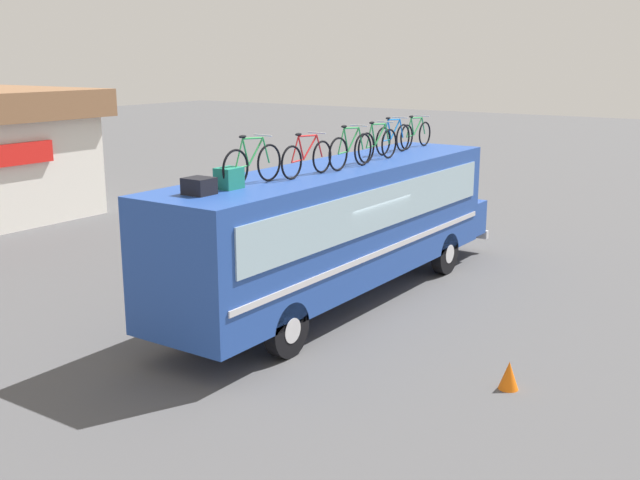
{
  "coord_description": "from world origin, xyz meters",
  "views": [
    {
      "loc": [
        -14.32,
        -9.28,
        5.62
      ],
      "look_at": [
        -0.72,
        0.0,
        1.64
      ],
      "focal_mm": 42.91,
      "sensor_mm": 36.0,
      "label": 1
    }
  ],
  "objects_px": {
    "bus": "(342,224)",
    "luggage_bag_2": "(229,178)",
    "rooftop_bicycle_4": "(378,144)",
    "traffic_cone": "(509,375)",
    "rooftop_bicycle_3": "(351,150)",
    "rooftop_bicycle_6": "(416,134)",
    "rooftop_bicycle_5": "(393,138)",
    "rooftop_bicycle_2": "(307,158)",
    "luggage_bag_1": "(199,186)",
    "rooftop_bicycle_1": "(253,164)"
  },
  "relations": [
    {
      "from": "bus",
      "to": "luggage_bag_2",
      "type": "xyz_separation_m",
      "value": [
        -3.8,
        0.07,
        1.54
      ]
    },
    {
      "from": "rooftop_bicycle_4",
      "to": "traffic_cone",
      "type": "height_order",
      "value": "rooftop_bicycle_4"
    },
    {
      "from": "bus",
      "to": "traffic_cone",
      "type": "height_order",
      "value": "bus"
    },
    {
      "from": "rooftop_bicycle_3",
      "to": "rooftop_bicycle_6",
      "type": "relative_size",
      "value": 1.02
    },
    {
      "from": "rooftop_bicycle_5",
      "to": "rooftop_bicycle_6",
      "type": "xyz_separation_m",
      "value": [
        1.4,
        0.08,
        -0.02
      ]
    },
    {
      "from": "rooftop_bicycle_2",
      "to": "rooftop_bicycle_6",
      "type": "height_order",
      "value": "rooftop_bicycle_2"
    },
    {
      "from": "luggage_bag_1",
      "to": "luggage_bag_2",
      "type": "xyz_separation_m",
      "value": [
        0.77,
        -0.04,
        0.05
      ]
    },
    {
      "from": "bus",
      "to": "rooftop_bicycle_3",
      "type": "height_order",
      "value": "rooftop_bicycle_3"
    },
    {
      "from": "rooftop_bicycle_5",
      "to": "luggage_bag_2",
      "type": "bearing_deg",
      "value": -179.51
    },
    {
      "from": "rooftop_bicycle_1",
      "to": "rooftop_bicycle_3",
      "type": "xyz_separation_m",
      "value": [
        2.93,
        -0.38,
        -0.0
      ]
    },
    {
      "from": "luggage_bag_2",
      "to": "rooftop_bicycle_4",
      "type": "distance_m",
      "value": 4.95
    },
    {
      "from": "rooftop_bicycle_2",
      "to": "rooftop_bicycle_4",
      "type": "xyz_separation_m",
      "value": [
        2.88,
        -0.0,
        0.01
      ]
    },
    {
      "from": "bus",
      "to": "rooftop_bicycle_2",
      "type": "height_order",
      "value": "rooftop_bicycle_2"
    },
    {
      "from": "luggage_bag_2",
      "to": "rooftop_bicycle_4",
      "type": "bearing_deg",
      "value": -3.88
    },
    {
      "from": "rooftop_bicycle_2",
      "to": "rooftop_bicycle_5",
      "type": "distance_m",
      "value": 4.35
    },
    {
      "from": "rooftop_bicycle_2",
      "to": "rooftop_bicycle_3",
      "type": "distance_m",
      "value": 1.48
    },
    {
      "from": "bus",
      "to": "rooftop_bicycle_5",
      "type": "height_order",
      "value": "rooftop_bicycle_5"
    },
    {
      "from": "luggage_bag_2",
      "to": "rooftop_bicycle_2",
      "type": "distance_m",
      "value": 2.09
    },
    {
      "from": "luggage_bag_2",
      "to": "rooftop_bicycle_3",
      "type": "relative_size",
      "value": 0.27
    },
    {
      "from": "rooftop_bicycle_3",
      "to": "rooftop_bicycle_5",
      "type": "bearing_deg",
      "value": 10.31
    },
    {
      "from": "rooftop_bicycle_2",
      "to": "rooftop_bicycle_3",
      "type": "height_order",
      "value": "rooftop_bicycle_3"
    },
    {
      "from": "luggage_bag_2",
      "to": "rooftop_bicycle_2",
      "type": "bearing_deg",
      "value": -9.24
    },
    {
      "from": "rooftop_bicycle_3",
      "to": "traffic_cone",
      "type": "xyz_separation_m",
      "value": [
        -2.26,
        -4.67,
        -3.35
      ]
    },
    {
      "from": "rooftop_bicycle_3",
      "to": "rooftop_bicycle_5",
      "type": "relative_size",
      "value": 1.01
    },
    {
      "from": "rooftop_bicycle_3",
      "to": "rooftop_bicycle_6",
      "type": "xyz_separation_m",
      "value": [
        4.26,
        0.6,
        -0.03
      ]
    },
    {
      "from": "rooftop_bicycle_1",
      "to": "rooftop_bicycle_2",
      "type": "xyz_separation_m",
      "value": [
        1.45,
        -0.25,
        -0.02
      ]
    },
    {
      "from": "luggage_bag_1",
      "to": "rooftop_bicycle_1",
      "type": "bearing_deg",
      "value": -4.84
    },
    {
      "from": "luggage_bag_2",
      "to": "rooftop_bicycle_1",
      "type": "bearing_deg",
      "value": -7.51
    },
    {
      "from": "luggage_bag_2",
      "to": "rooftop_bicycle_2",
      "type": "height_order",
      "value": "rooftop_bicycle_2"
    },
    {
      "from": "rooftop_bicycle_1",
      "to": "traffic_cone",
      "type": "bearing_deg",
      "value": -82.45
    },
    {
      "from": "rooftop_bicycle_6",
      "to": "traffic_cone",
      "type": "distance_m",
      "value": 9.01
    },
    {
      "from": "bus",
      "to": "luggage_bag_1",
      "type": "height_order",
      "value": "luggage_bag_1"
    },
    {
      "from": "luggage_bag_2",
      "to": "rooftop_bicycle_6",
      "type": "xyz_separation_m",
      "value": [
        7.79,
        0.14,
        0.17
      ]
    },
    {
      "from": "rooftop_bicycle_6",
      "to": "traffic_cone",
      "type": "xyz_separation_m",
      "value": [
        -6.51,
        -5.27,
        -3.32
      ]
    },
    {
      "from": "bus",
      "to": "rooftop_bicycle_6",
      "type": "height_order",
      "value": "rooftop_bicycle_6"
    },
    {
      "from": "bus",
      "to": "luggage_bag_1",
      "type": "xyz_separation_m",
      "value": [
        -4.57,
        0.11,
        1.5
      ]
    },
    {
      "from": "rooftop_bicycle_4",
      "to": "rooftop_bicycle_5",
      "type": "xyz_separation_m",
      "value": [
        1.45,
        0.39,
        -0.0
      ]
    },
    {
      "from": "rooftop_bicycle_2",
      "to": "rooftop_bicycle_3",
      "type": "xyz_separation_m",
      "value": [
        1.48,
        -0.13,
        0.02
      ]
    },
    {
      "from": "rooftop_bicycle_3",
      "to": "traffic_cone",
      "type": "height_order",
      "value": "rooftop_bicycle_3"
    },
    {
      "from": "luggage_bag_2",
      "to": "rooftop_bicycle_4",
      "type": "relative_size",
      "value": 0.26
    },
    {
      "from": "luggage_bag_2",
      "to": "rooftop_bicycle_6",
      "type": "relative_size",
      "value": 0.27
    },
    {
      "from": "rooftop_bicycle_6",
      "to": "traffic_cone",
      "type": "bearing_deg",
      "value": -141.0
    },
    {
      "from": "rooftop_bicycle_2",
      "to": "rooftop_bicycle_5",
      "type": "relative_size",
      "value": 1.02
    },
    {
      "from": "luggage_bag_1",
      "to": "rooftop_bicycle_6",
      "type": "bearing_deg",
      "value": 0.69
    },
    {
      "from": "bus",
      "to": "luggage_bag_2",
      "type": "distance_m",
      "value": 4.1
    },
    {
      "from": "bus",
      "to": "rooftop_bicycle_2",
      "type": "relative_size",
      "value": 6.66
    },
    {
      "from": "rooftop_bicycle_6",
      "to": "rooftop_bicycle_2",
      "type": "bearing_deg",
      "value": -175.28
    },
    {
      "from": "bus",
      "to": "rooftop_bicycle_4",
      "type": "height_order",
      "value": "rooftop_bicycle_4"
    },
    {
      "from": "luggage_bag_1",
      "to": "rooftop_bicycle_6",
      "type": "distance_m",
      "value": 8.56
    },
    {
      "from": "traffic_cone",
      "to": "luggage_bag_1",
      "type": "bearing_deg",
      "value": 111.58
    }
  ]
}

